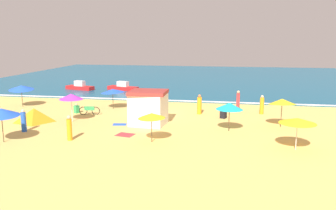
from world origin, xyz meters
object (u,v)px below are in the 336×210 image
beach_umbrella_8 (298,121)px  beachgoer_2 (77,109)px  beachgoer_7 (199,105)px  lifeguard_cabana (148,108)px  beachgoer_5 (238,101)px  beach_umbrella_5 (152,116)px  beach_tent (34,115)px  small_boat_1 (80,87)px  beach_umbrella_3 (21,88)px  beachgoer_6 (262,105)px  beach_umbrella_1 (282,102)px  beachgoer_3 (223,113)px  beach_umbrella_2 (113,91)px  beachgoer_0 (24,121)px  small_boat_0 (123,87)px  beach_umbrella_0 (1,112)px  beach_umbrella_4 (229,106)px  beachgoer_4 (146,99)px  beachgoer_1 (69,128)px  beach_umbrella_7 (71,97)px  beachgoer_8 (132,109)px  parked_bicycle (89,110)px

beach_umbrella_8 → beachgoer_2: size_ratio=2.90×
beach_umbrella_8 → beachgoer_7: size_ratio=1.44×
lifeguard_cabana → beachgoer_5: lifeguard_cabana is taller
beach_umbrella_5 → beach_tent: 10.82m
beachgoer_2 → small_boat_1: (-5.31, 12.52, 0.09)m
beach_umbrella_3 → beachgoer_6: 22.42m
beach_umbrella_1 → beachgoer_7: bearing=152.3°
beachgoer_3 → beach_umbrella_1: bearing=-26.5°
beach_umbrella_1 → beach_umbrella_2: 15.09m
beachgoer_0 → small_boat_0: (1.21, 19.36, -0.29)m
small_boat_0 → beach_umbrella_0: bearing=-92.8°
beach_umbrella_4 → beachgoer_4: 10.49m
beach_umbrella_0 → small_boat_1: 21.92m
beach_umbrella_3 → beachgoer_0: size_ratio=1.89×
small_boat_0 → beach_umbrella_3: bearing=-120.2°
beachgoer_6 → beachgoer_3: bearing=-146.0°
beach_umbrella_5 → beachgoer_1: size_ratio=1.34×
beach_umbrella_5 → beach_umbrella_4: bearing=36.2°
beach_umbrella_4 → beachgoer_2: beach_umbrella_4 is taller
beach_umbrella_5 → beachgoer_1: 5.44m
small_boat_1 → small_boat_0: bearing=4.8°
beach_umbrella_8 → small_boat_0: beach_umbrella_8 is taller
beach_umbrella_7 → beachgoer_1: (2.06, -4.72, -1.23)m
beach_umbrella_2 → beachgoer_7: size_ratio=1.34×
beach_umbrella_4 → beach_umbrella_5: bearing=-143.8°
beach_umbrella_0 → beachgoer_2: 9.07m
beach_umbrella_1 → beachgoer_2: (-17.05, 1.88, -1.55)m
beachgoer_3 → small_boat_0: size_ratio=0.23×
beach_umbrella_2 → beachgoer_4: bearing=18.0°
beach_umbrella_7 → beachgoer_7: size_ratio=1.36×
beach_umbrella_1 → beach_umbrella_3: size_ratio=0.79×
beach_umbrella_8 → beach_umbrella_1: bearing=91.4°
beach_umbrella_5 → beachgoer_8: beach_umbrella_5 is taller
beachgoer_0 → beachgoer_3: (13.82, 6.62, -0.34)m
beach_umbrella_2 → beach_umbrella_4: 12.27m
beach_umbrella_5 → small_boat_0: size_ratio=0.53×
beach_umbrella_3 → beachgoer_5: beach_umbrella_3 is taller
beachgoer_1 → parked_bicycle: bearing=103.2°
beach_umbrella_0 → beachgoer_4: size_ratio=1.68×
lifeguard_cabana → small_boat_0: (-7.01, 15.88, -0.88)m
beach_umbrella_1 → beachgoer_6: (-1.02, 4.32, -1.15)m
beach_tent → beachgoer_1: size_ratio=1.73×
beach_tent → beachgoer_5: 17.27m
beach_umbrella_8 → small_boat_1: 29.97m
beach_umbrella_2 → beachgoer_3: (10.22, -2.09, -1.30)m
beach_umbrella_5 → beach_umbrella_8: 8.76m
beach_umbrella_8 → beach_umbrella_4: bearing=138.3°
lifeguard_cabana → beachgoer_2: 7.81m
beach_umbrella_7 → beach_umbrella_1: bearing=4.1°
beachgoer_0 → beach_umbrella_8: bearing=-2.7°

